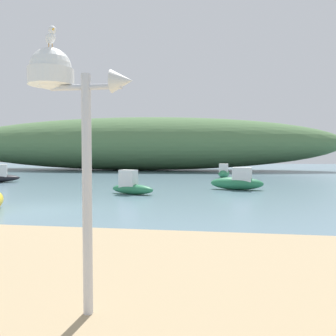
{
  "coord_description": "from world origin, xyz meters",
  "views": [
    {
      "loc": [
        6.86,
        -12.33,
        2.21
      ],
      "look_at": [
        4.07,
        5.82,
        1.4
      ],
      "focal_mm": 37.26,
      "sensor_mm": 36.0,
      "label": 1
    }
  ],
  "objects_px": {
    "motorboat_east_reach": "(238,181)",
    "motorboat_by_sandbar": "(224,173)",
    "motorboat_off_point": "(131,186)",
    "mast_structure": "(63,93)",
    "seagull_on_radar": "(51,36)"
  },
  "relations": [
    {
      "from": "motorboat_east_reach",
      "to": "motorboat_by_sandbar",
      "type": "relative_size",
      "value": 1.29
    },
    {
      "from": "seagull_on_radar",
      "to": "motorboat_east_reach",
      "type": "relative_size",
      "value": 0.09
    },
    {
      "from": "motorboat_off_point",
      "to": "mast_structure",
      "type": "bearing_deg",
      "value": -78.53
    },
    {
      "from": "mast_structure",
      "to": "motorboat_east_reach",
      "type": "relative_size",
      "value": 1.02
    },
    {
      "from": "mast_structure",
      "to": "motorboat_by_sandbar",
      "type": "relative_size",
      "value": 1.32
    },
    {
      "from": "motorboat_east_reach",
      "to": "mast_structure",
      "type": "bearing_deg",
      "value": -99.75
    },
    {
      "from": "motorboat_by_sandbar",
      "to": "motorboat_east_reach",
      "type": "bearing_deg",
      "value": -85.34
    },
    {
      "from": "seagull_on_radar",
      "to": "motorboat_east_reach",
      "type": "bearing_deg",
      "value": 79.8
    },
    {
      "from": "motorboat_by_sandbar",
      "to": "motorboat_off_point",
      "type": "height_order",
      "value": "motorboat_off_point"
    },
    {
      "from": "motorboat_east_reach",
      "to": "motorboat_off_point",
      "type": "distance_m",
      "value": 6.52
    },
    {
      "from": "motorboat_east_reach",
      "to": "motorboat_by_sandbar",
      "type": "bearing_deg",
      "value": 94.66
    },
    {
      "from": "motorboat_by_sandbar",
      "to": "motorboat_off_point",
      "type": "xyz_separation_m",
      "value": [
        -4.96,
        -12.59,
        -0.04
      ]
    },
    {
      "from": "mast_structure",
      "to": "motorboat_by_sandbar",
      "type": "bearing_deg",
      "value": 85.37
    },
    {
      "from": "motorboat_east_reach",
      "to": "motorboat_off_point",
      "type": "xyz_separation_m",
      "value": [
        -5.73,
        -3.11,
        -0.06
      ]
    },
    {
      "from": "seagull_on_radar",
      "to": "motorboat_by_sandbar",
      "type": "xyz_separation_m",
      "value": [
        2.28,
        26.47,
        -3.14
      ]
    }
  ]
}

